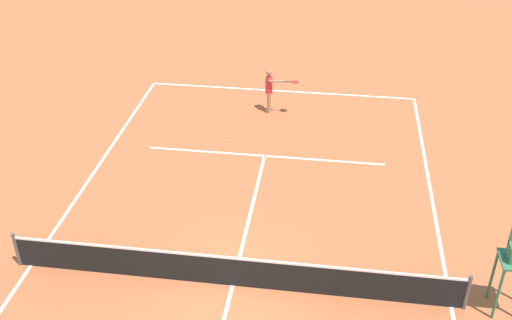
{
  "coord_description": "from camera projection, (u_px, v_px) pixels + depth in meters",
  "views": [
    {
      "loc": [
        -2.29,
        11.78,
        11.25
      ],
      "look_at": [
        0.08,
        -5.02,
        0.8
      ],
      "focal_mm": 43.08,
      "sensor_mm": 36.0,
      "label": 1
    }
  ],
  "objects": [
    {
      "name": "ground_plane",
      "position": [
        232.0,
        285.0,
        16.11
      ],
      "size": [
        60.0,
        60.0,
        0.0
      ],
      "primitive_type": "plane",
      "color": "#AD5933"
    },
    {
      "name": "player_serving",
      "position": [
        270.0,
        87.0,
        24.02
      ],
      "size": [
        1.31,
        0.53,
        1.81
      ],
      "rotation": [
        0.0,
        0.0,
        1.6
      ],
      "color": "#9E704C",
      "rests_on": "ground"
    },
    {
      "name": "tennis_ball",
      "position": [
        230.0,
        141.0,
        22.54
      ],
      "size": [
        0.07,
        0.07,
        0.07
      ],
      "primitive_type": "sphere",
      "color": "#CCE033",
      "rests_on": "ground"
    },
    {
      "name": "court_lines",
      "position": [
        232.0,
        285.0,
        16.11
      ],
      "size": [
        11.29,
        24.16,
        0.01
      ],
      "color": "white",
      "rests_on": "ground"
    },
    {
      "name": "tennis_net",
      "position": [
        232.0,
        271.0,
        15.85
      ],
      "size": [
        11.89,
        0.1,
        1.07
      ],
      "color": "#4C4C51",
      "rests_on": "ground"
    }
  ]
}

